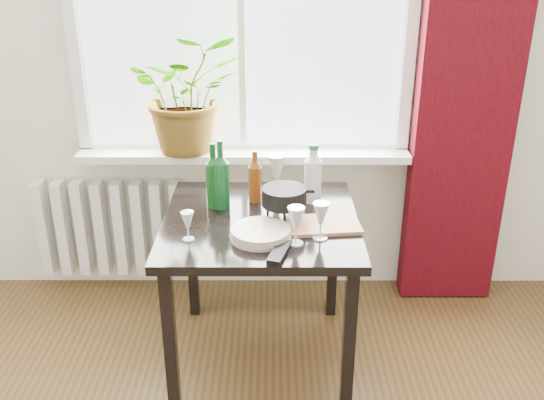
{
  "coord_description": "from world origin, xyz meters",
  "views": [
    {
      "loc": [
        0.16,
        -0.84,
        1.88
      ],
      "look_at": [
        0.15,
        1.55,
        0.83
      ],
      "focal_mm": 40.0,
      "sensor_mm": 36.0,
      "label": 1
    }
  ],
  "objects_px": {
    "wine_bottle_right": "(221,174)",
    "bottle_amber": "(255,176)",
    "wineglass_front_left": "(188,226)",
    "tv_remote": "(280,252)",
    "wine_bottle_left": "(214,175)",
    "potted_plant": "(187,93)",
    "wineglass_far_right": "(321,221)",
    "table": "(261,237)",
    "fondue_pot": "(284,204)",
    "cleaning_bottle": "(313,173)",
    "wineglass_back_left": "(214,185)",
    "wineglass_back_center": "(276,175)",
    "cutting_board": "(324,225)",
    "radiator": "(111,228)",
    "plate_stack": "(260,233)",
    "wineglass_front_right": "(296,226)"
  },
  "relations": [
    {
      "from": "potted_plant",
      "to": "wineglass_back_center",
      "type": "bearing_deg",
      "value": -37.43
    },
    {
      "from": "table",
      "to": "bottle_amber",
      "type": "distance_m",
      "value": 0.29
    },
    {
      "from": "tv_remote",
      "to": "cutting_board",
      "type": "bearing_deg",
      "value": 68.43
    },
    {
      "from": "cleaning_bottle",
      "to": "wine_bottle_right",
      "type": "bearing_deg",
      "value": -170.47
    },
    {
      "from": "potted_plant",
      "to": "wineglass_front_left",
      "type": "distance_m",
      "value": 0.89
    },
    {
      "from": "wineglass_front_left",
      "to": "tv_remote",
      "type": "relative_size",
      "value": 0.68
    },
    {
      "from": "wineglass_front_left",
      "to": "tv_remote",
      "type": "bearing_deg",
      "value": -18.14
    },
    {
      "from": "fondue_pot",
      "to": "tv_remote",
      "type": "distance_m",
      "value": 0.32
    },
    {
      "from": "wineglass_back_left",
      "to": "fondue_pot",
      "type": "height_order",
      "value": "wineglass_back_left"
    },
    {
      "from": "wineglass_far_right",
      "to": "wineglass_back_center",
      "type": "distance_m",
      "value": 0.49
    },
    {
      "from": "table",
      "to": "wine_bottle_left",
      "type": "relative_size",
      "value": 2.79
    },
    {
      "from": "wine_bottle_left",
      "to": "bottle_amber",
      "type": "distance_m",
      "value": 0.2
    },
    {
      "from": "cleaning_bottle",
      "to": "wineglass_back_center",
      "type": "height_order",
      "value": "cleaning_bottle"
    },
    {
      "from": "wineglass_back_left",
      "to": "wineglass_back_center",
      "type": "bearing_deg",
      "value": 16.44
    },
    {
      "from": "wine_bottle_right",
      "to": "bottle_amber",
      "type": "distance_m",
      "value": 0.17
    },
    {
      "from": "wineglass_front_left",
      "to": "table",
      "type": "bearing_deg",
      "value": 35.22
    },
    {
      "from": "cutting_board",
      "to": "radiator",
      "type": "bearing_deg",
      "value": 147.66
    },
    {
      "from": "potted_plant",
      "to": "wineglass_far_right",
      "type": "height_order",
      "value": "potted_plant"
    },
    {
      "from": "table",
      "to": "fondue_pot",
      "type": "relative_size",
      "value": 3.84
    },
    {
      "from": "cleaning_bottle",
      "to": "wineglass_front_right",
      "type": "height_order",
      "value": "cleaning_bottle"
    },
    {
      "from": "tv_remote",
      "to": "table",
      "type": "bearing_deg",
      "value": 119.98
    },
    {
      "from": "wine_bottle_right",
      "to": "wineglass_back_left",
      "type": "xyz_separation_m",
      "value": [
        -0.04,
        0.06,
        -0.08
      ]
    },
    {
      "from": "bottle_amber",
      "to": "cleaning_bottle",
      "type": "height_order",
      "value": "cleaning_bottle"
    },
    {
      "from": "plate_stack",
      "to": "cutting_board",
      "type": "relative_size",
      "value": 0.84
    },
    {
      "from": "wine_bottle_right",
      "to": "tv_remote",
      "type": "bearing_deg",
      "value": -59.78
    },
    {
      "from": "radiator",
      "to": "wineglass_back_left",
      "type": "relative_size",
      "value": 4.88
    },
    {
      "from": "wine_bottle_right",
      "to": "plate_stack",
      "type": "relative_size",
      "value": 1.27
    },
    {
      "from": "potted_plant",
      "to": "plate_stack",
      "type": "bearing_deg",
      "value": -64.36
    },
    {
      "from": "table",
      "to": "fondue_pot",
      "type": "height_order",
      "value": "fondue_pot"
    },
    {
      "from": "table",
      "to": "wineglass_front_left",
      "type": "bearing_deg",
      "value": -144.78
    },
    {
      "from": "wine_bottle_left",
      "to": "wineglass_far_right",
      "type": "xyz_separation_m",
      "value": [
        0.46,
        -0.32,
        -0.07
      ]
    },
    {
      "from": "potted_plant",
      "to": "wineglass_far_right",
      "type": "xyz_separation_m",
      "value": [
        0.63,
        -0.8,
        -0.33
      ]
    },
    {
      "from": "bottle_amber",
      "to": "tv_remote",
      "type": "height_order",
      "value": "bottle_amber"
    },
    {
      "from": "wineglass_front_left",
      "to": "fondue_pot",
      "type": "bearing_deg",
      "value": 25.96
    },
    {
      "from": "cleaning_bottle",
      "to": "wineglass_back_left",
      "type": "height_order",
      "value": "cleaning_bottle"
    },
    {
      "from": "wine_bottle_right",
      "to": "wineglass_front_left",
      "type": "relative_size",
      "value": 2.54
    },
    {
      "from": "plate_stack",
      "to": "cutting_board",
      "type": "xyz_separation_m",
      "value": [
        0.27,
        0.1,
        -0.01
      ]
    },
    {
      "from": "table",
      "to": "wineglass_far_right",
      "type": "bearing_deg",
      "value": -37.63
    },
    {
      "from": "potted_plant",
      "to": "tv_remote",
      "type": "relative_size",
      "value": 3.28
    },
    {
      "from": "cleaning_bottle",
      "to": "wineglass_front_right",
      "type": "bearing_deg",
      "value": -102.07
    },
    {
      "from": "wineglass_far_right",
      "to": "wineglass_front_left",
      "type": "height_order",
      "value": "wineglass_far_right"
    },
    {
      "from": "potted_plant",
      "to": "wineglass_far_right",
      "type": "relative_size",
      "value": 3.72
    },
    {
      "from": "wineglass_front_right",
      "to": "wine_bottle_left",
      "type": "bearing_deg",
      "value": 134.27
    },
    {
      "from": "bottle_amber",
      "to": "potted_plant",
      "type": "bearing_deg",
      "value": 129.73
    },
    {
      "from": "wineglass_front_left",
      "to": "tv_remote",
      "type": "distance_m",
      "value": 0.39
    },
    {
      "from": "wine_bottle_left",
      "to": "cleaning_bottle",
      "type": "xyz_separation_m",
      "value": [
        0.45,
        0.06,
        -0.01
      ]
    },
    {
      "from": "table",
      "to": "plate_stack",
      "type": "distance_m",
      "value": 0.22
    },
    {
      "from": "wineglass_front_right",
      "to": "fondue_pot",
      "type": "height_order",
      "value": "wineglass_front_right"
    },
    {
      "from": "wineglass_back_left",
      "to": "fondue_pot",
      "type": "bearing_deg",
      "value": -31.73
    },
    {
      "from": "radiator",
      "to": "wineglass_front_left",
      "type": "relative_size",
      "value": 6.32
    }
  ]
}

